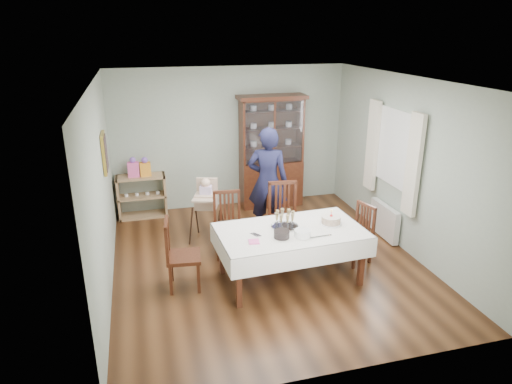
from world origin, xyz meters
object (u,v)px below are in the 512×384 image
object	(u,v)px
high_chair	(207,215)
gift_bag_orange	(145,167)
china_cabinet	(271,150)
chair_far_right	(284,230)
dining_table	(290,254)
chair_end_right	(355,245)
chair_far_left	(228,236)
woman	(268,181)
gift_bag_pink	(133,168)
champagne_tray	(285,222)
birthday_cake	(331,220)
sideboard	(142,196)
chair_end_left	(183,268)

from	to	relation	value
high_chair	gift_bag_orange	bearing A→B (deg)	145.72
china_cabinet	chair_far_right	xyz separation A→B (m)	(-0.35, -1.93, -0.80)
dining_table	chair_end_right	size ratio (longest dim) A/B	2.30
chair_far_left	chair_far_right	bearing A→B (deg)	2.52
woman	gift_bag_pink	distance (m)	2.51
gift_bag_orange	chair_far_left	bearing A→B (deg)	-58.51
gift_bag_orange	champagne_tray	bearing A→B (deg)	-57.17
high_chair	birthday_cake	bearing A→B (deg)	-26.79
sideboard	gift_bag_pink	bearing A→B (deg)	-169.42
china_cabinet	gift_bag_pink	bearing A→B (deg)	179.97
chair_far_left	gift_bag_pink	distance (m)	2.41
sideboard	birthday_cake	size ratio (longest dim) A/B	2.90
dining_table	chair_end_right	xyz separation A→B (m)	(1.13, 0.25, -0.12)
birthday_cake	sideboard	bearing A→B (deg)	131.95
chair_end_left	woman	distance (m)	2.24
woman	champagne_tray	xyz separation A→B (m)	(-0.19, -1.49, -0.10)
chair_end_left	gift_bag_pink	world-z (taller)	gift_bag_pink
dining_table	gift_bag_orange	world-z (taller)	gift_bag_orange
birthday_cake	gift_bag_pink	size ratio (longest dim) A/B	0.84
chair_far_left	chair_end_right	world-z (taller)	chair_far_left
chair_far_right	champagne_tray	distance (m)	1.01
sideboard	birthday_cake	distance (m)	3.82
woman	gift_bag_pink	xyz separation A→B (m)	(-2.17, 1.25, 0.04)
chair_far_right	gift_bag_orange	size ratio (longest dim) A/B	3.04
chair_far_right	chair_far_left	bearing A→B (deg)	-177.33
high_chair	chair_far_right	bearing A→B (deg)	-12.36
sideboard	high_chair	bearing A→B (deg)	-50.96
gift_bag_orange	dining_table	bearing A→B (deg)	-57.38
chair_far_left	gift_bag_orange	bearing A→B (deg)	127.23
high_chair	gift_bag_orange	world-z (taller)	gift_bag_orange
gift_bag_orange	high_chair	bearing A→B (deg)	-53.39
chair_end_left	chair_far_right	bearing A→B (deg)	-59.67
sideboard	gift_bag_orange	bearing A→B (deg)	-11.27
chair_far_left	high_chair	distance (m)	0.69
dining_table	gift_bag_pink	world-z (taller)	gift_bag_pink
chair_end_right	gift_bag_orange	world-z (taller)	gift_bag_orange
dining_table	high_chair	world-z (taller)	high_chair
high_chair	champagne_tray	xyz separation A→B (m)	(0.86, -1.51, 0.42)
chair_far_right	chair_end_left	xyz separation A→B (m)	(-1.69, -0.75, -0.02)
chair_far_right	high_chair	xyz separation A→B (m)	(-1.13, 0.69, 0.10)
chair_end_right	champagne_tray	xyz separation A→B (m)	(-1.19, -0.15, 0.57)
sideboard	chair_end_right	size ratio (longest dim) A/B	1.01
chair_end_left	champagne_tray	size ratio (longest dim) A/B	2.59
chair_end_left	woman	world-z (taller)	woman
china_cabinet	champagne_tray	world-z (taller)	china_cabinet
chair_end_right	gift_bag_pink	distance (m)	4.16
dining_table	gift_bag_pink	xyz separation A→B (m)	(-2.03, 2.85, 0.58)
birthday_cake	woman	bearing A→B (deg)	107.04
dining_table	chair_end_left	xyz separation A→B (m)	(-1.47, 0.18, -0.09)
chair_far_left	gift_bag_pink	xyz separation A→B (m)	(-1.36, 1.88, 0.67)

